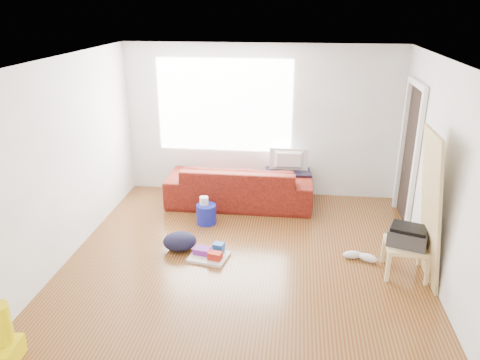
# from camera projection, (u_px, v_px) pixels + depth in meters

# --- Properties ---
(room) EXTENTS (4.51, 5.01, 2.51)m
(room) POSITION_uv_depth(u_px,v_px,m) (251.00, 169.00, 5.49)
(room) COLOR #592B12
(room) RESTS_ON ground
(sofa) EXTENTS (2.31, 0.90, 0.68)m
(sofa) POSITION_uv_depth(u_px,v_px,m) (240.00, 204.00, 7.65)
(sofa) COLOR #360A07
(sofa) RESTS_ON ground
(tv_stand) EXTENTS (0.77, 0.47, 0.51)m
(tv_stand) POSITION_uv_depth(u_px,v_px,m) (288.00, 185.00, 7.72)
(tv_stand) COLOR black
(tv_stand) RESTS_ON ground
(tv) EXTENTS (0.63, 0.08, 0.36)m
(tv) POSITION_uv_depth(u_px,v_px,m) (289.00, 160.00, 7.56)
(tv) COLOR black
(tv) RESTS_ON tv_stand
(side_table) EXTENTS (0.51, 0.51, 0.40)m
(side_table) POSITION_uv_depth(u_px,v_px,m) (406.00, 249.00, 5.58)
(side_table) COLOR #E0CC7F
(side_table) RESTS_ON ground
(printer) EXTENTS (0.53, 0.46, 0.23)m
(printer) POSITION_uv_depth(u_px,v_px,m) (408.00, 236.00, 5.52)
(printer) COLOR #303032
(printer) RESTS_ON side_table
(bucket) EXTENTS (0.33, 0.33, 0.29)m
(bucket) POSITION_uv_depth(u_px,v_px,m) (207.00, 223.00, 6.98)
(bucket) COLOR #151C99
(bucket) RESTS_ON ground
(toilet_paper) EXTENTS (0.13, 0.13, 0.12)m
(toilet_paper) POSITION_uv_depth(u_px,v_px,m) (204.00, 210.00, 6.93)
(toilet_paper) COLOR white
(toilet_paper) RESTS_ON bucket
(cleaning_tray) EXTENTS (0.54, 0.47, 0.17)m
(cleaning_tray) POSITION_uv_depth(u_px,v_px,m) (210.00, 254.00, 6.02)
(cleaning_tray) COLOR silver
(cleaning_tray) RESTS_ON ground
(backpack) EXTENTS (0.52, 0.45, 0.24)m
(backpack) POSITION_uv_depth(u_px,v_px,m) (180.00, 249.00, 6.24)
(backpack) COLOR black
(backpack) RESTS_ON ground
(sneakers) EXTENTS (0.46, 0.23, 0.10)m
(sneakers) POSITION_uv_depth(u_px,v_px,m) (360.00, 256.00, 5.97)
(sneakers) COLOR white
(sneakers) RESTS_ON ground
(door_panel) EXTENTS (0.23, 0.73, 1.81)m
(door_panel) POSITION_uv_depth(u_px,v_px,m) (420.00, 278.00, 5.59)
(door_panel) COLOR tan
(door_panel) RESTS_ON ground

